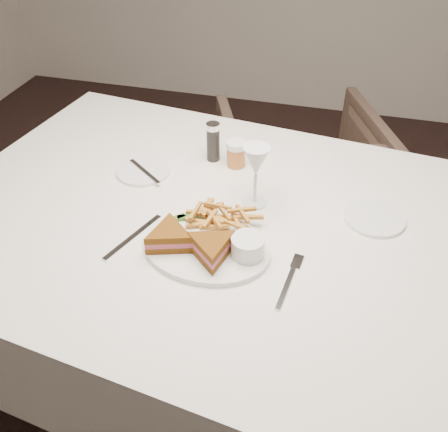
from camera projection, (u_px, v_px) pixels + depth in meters
table at (228, 314)px, 1.54m from camera, size 1.71×1.25×0.75m
chair_far at (300, 175)px, 2.21m from camera, size 0.85×0.83×0.68m
table_setting at (220, 216)px, 1.26m from camera, size 0.83×0.67×0.18m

